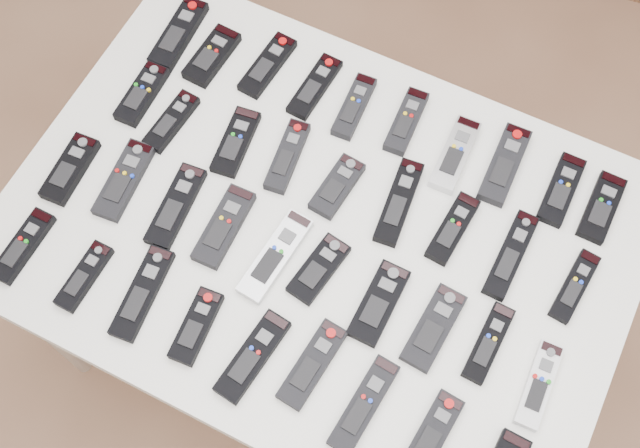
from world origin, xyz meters
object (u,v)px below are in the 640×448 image
at_px(remote_23, 275,256).
at_px(remote_35, 364,405).
at_px(remote_6, 455,155).
at_px(remote_18, 575,286).
at_px(remote_30, 84,276).
at_px(remote_5, 406,121).
at_px(remote_33, 253,356).
at_px(remote_7, 505,165).
at_px(remote_32, 196,326).
at_px(remote_31, 142,293).
at_px(remote_24, 319,269).
at_px(remote_17, 511,255).
at_px(remote_14, 337,186).
at_px(remote_20, 124,180).
at_px(table, 320,239).
at_px(remote_12, 236,142).
at_px(remote_16, 453,229).
at_px(remote_19, 70,169).
at_px(remote_34, 312,364).
at_px(remote_21, 176,206).
at_px(remote_13, 287,156).
at_px(remote_4, 354,107).
at_px(remote_9, 602,208).
at_px(remote_11, 172,121).
at_px(remote_27, 488,343).
at_px(remote_1, 212,56).
at_px(remote_28, 539,385).
at_px(remote_0, 179,34).
at_px(remote_25, 379,303).
at_px(remote_10, 142,94).
at_px(remote_8, 561,190).
at_px(remote_22, 224,226).
at_px(remote_3, 315,87).
at_px(remote_2, 268,65).
at_px(remote_36, 433,433).

xyz_separation_m(remote_23, remote_35, (0.28, -0.19, 0.00)).
distance_m(remote_6, remote_18, 0.36).
bearing_deg(remote_30, remote_35, 2.65).
bearing_deg(remote_5, remote_33, -98.02).
bearing_deg(remote_7, remote_32, -125.94).
bearing_deg(remote_31, remote_24, 29.15).
height_order(remote_17, remote_33, remote_33).
bearing_deg(remote_14, remote_20, -149.98).
distance_m(table, remote_18, 0.52).
xyz_separation_m(remote_12, remote_31, (0.00, -0.38, 0.00)).
xyz_separation_m(remote_14, remote_16, (0.25, 0.02, 0.00)).
bearing_deg(remote_19, remote_14, 18.67).
relative_size(remote_14, remote_34, 0.81).
bearing_deg(remote_21, remote_34, -28.30).
relative_size(table, remote_13, 7.48).
distance_m(table, remote_4, 0.30).
distance_m(remote_14, remote_17, 0.37).
xyz_separation_m(remote_7, remote_9, (0.21, -0.00, -0.00)).
bearing_deg(remote_21, remote_30, -116.55).
relative_size(remote_11, remote_27, 0.94).
bearing_deg(remote_21, remote_9, 21.04).
relative_size(remote_5, remote_14, 1.12).
relative_size(remote_11, remote_12, 0.95).
height_order(remote_5, remote_14, remote_5).
bearing_deg(remote_1, table, -30.27).
distance_m(table, remote_28, 0.52).
xyz_separation_m(remote_21, remote_23, (0.23, -0.01, 0.00)).
bearing_deg(remote_0, remote_12, -40.04).
relative_size(remote_4, remote_33, 0.86).
height_order(table, remote_6, remote_6).
distance_m(remote_12, remote_33, 0.46).
height_order(remote_12, remote_35, remote_35).
bearing_deg(remote_33, remote_25, 56.83).
bearing_deg(remote_5, remote_16, -48.59).
height_order(remote_10, remote_17, remote_10).
height_order(remote_8, remote_9, same).
bearing_deg(table, remote_11, 168.99).
bearing_deg(remote_0, remote_22, -52.01).
relative_size(remote_6, remote_11, 1.16).
height_order(remote_3, remote_9, remote_9).
bearing_deg(remote_25, remote_12, 156.17).
height_order(remote_2, remote_19, remote_19).
relative_size(remote_20, remote_31, 0.93).
distance_m(remote_16, remote_32, 0.54).
bearing_deg(remote_9, remote_1, -177.56).
height_order(remote_20, remote_22, remote_22).
relative_size(remote_1, remote_36, 0.98).
bearing_deg(remote_17, remote_2, 165.01).
xyz_separation_m(remote_10, remote_28, (0.99, -0.21, -0.00)).
height_order(remote_5, remote_36, remote_5).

